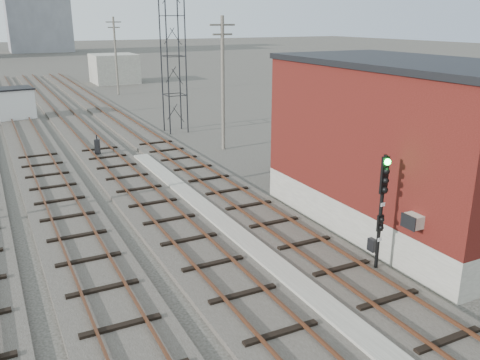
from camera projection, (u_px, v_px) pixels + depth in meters
ground at (60, 96)px, 60.27m from camera, size 320.00×320.00×0.00m
track_right at (127, 125)px, 43.46m from camera, size 3.20×90.00×0.39m
track_mid_right at (79, 129)px, 41.74m from camera, size 3.20×90.00×0.39m
track_mid_left at (27, 134)px, 40.02m from camera, size 3.20×90.00×0.39m
platform_curb at (235, 235)px, 21.34m from camera, size 0.90×28.00×0.26m
brick_building at (403, 146)px, 21.58m from camera, size 6.54×12.20×7.22m
lattice_tower at (172, 36)px, 39.10m from camera, size 1.60×1.60×15.00m
utility_pole_right_a at (223, 80)px, 34.40m from camera, size 1.80×0.24×9.00m
utility_pole_right_b at (116, 54)px, 59.91m from camera, size 1.80×0.24×9.00m
apartment_right at (36, 2)px, 136.28m from camera, size 16.00×12.00×26.00m
shed_right at (114, 69)px, 72.04m from camera, size 6.00×6.00×4.00m
signal_mast at (382, 204)px, 17.64m from camera, size 0.40×0.42×4.41m
switch_stand at (97, 147)px, 33.62m from camera, size 0.42×0.42×1.40m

